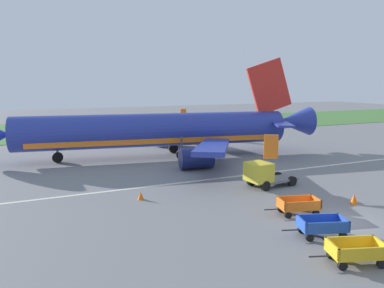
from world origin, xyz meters
name	(u,v)px	position (x,y,z in m)	size (l,w,h in m)	color
ground_plane	(339,222)	(0.00, 0.00, 0.00)	(220.00, 220.00, 0.00)	slate
grass_strip	(125,127)	(0.00, 53.51, 0.03)	(220.00, 28.00, 0.06)	#477A38
apron_stripe	(237,176)	(0.00, 12.16, 0.01)	(120.00, 0.36, 0.01)	silver
airplane	(164,130)	(-2.96, 23.16, 3.05)	(37.59, 30.32, 11.34)	#28389E
baggage_cart_nearest	(356,251)	(-3.35, -4.30, 0.60)	(3.60, 2.11, 1.07)	gold
baggage_cart_second_in_row	(322,226)	(-2.57, -1.26, 0.60)	(3.60, 2.12, 1.07)	#234CB2
baggage_cart_third_in_row	(298,205)	(-1.45, 2.05, 0.60)	(3.62, 1.97, 1.07)	orange
service_truck_beside_carts	(263,174)	(0.10, 8.21, 1.10)	(4.56, 2.40, 2.10)	slate
traffic_cone_near_plane	(141,196)	(-9.85, 9.15, 0.30)	(0.46, 0.46, 0.60)	orange
traffic_cone_mid_apron	(354,199)	(3.51, 2.12, 0.36)	(0.55, 0.55, 0.72)	orange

